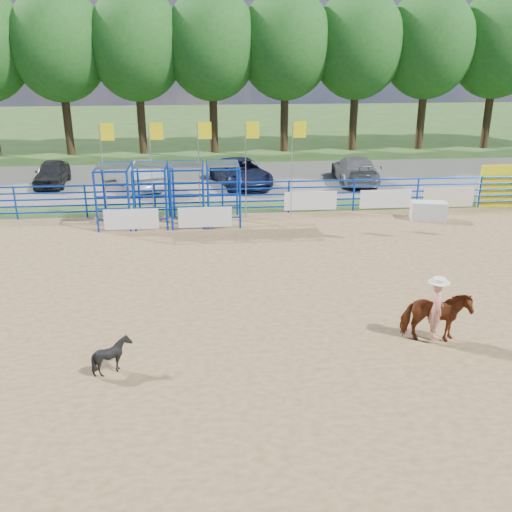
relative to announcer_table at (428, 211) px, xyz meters
name	(u,v)px	position (x,y,z in m)	size (l,w,h in m)	color
ground	(236,311)	(-8.90, -8.29, -0.42)	(120.00, 120.00, 0.00)	#3A5B24
arena_dirt	(236,311)	(-8.90, -8.29, -0.41)	(30.00, 20.00, 0.02)	#9B794D
gravel_strip	(218,180)	(-8.90, 8.71, -0.41)	(40.00, 10.00, 0.01)	slate
announcer_table	(428,211)	(0.00, 0.00, 0.00)	(1.50, 0.70, 0.80)	silver
horse_and_rider	(436,311)	(-3.94, -10.58, 0.46)	(1.77, 1.02, 2.50)	brown
calf	(112,355)	(-11.94, -11.31, 0.04)	(0.70, 0.79, 0.87)	black
car_a	(52,173)	(-17.92, 8.28, 0.25)	(1.56, 3.88, 1.32)	black
car_b	(138,175)	(-13.18, 6.96, 0.36)	(1.62, 4.65, 1.53)	#93979B
car_c	(241,172)	(-7.70, 7.25, 0.30)	(2.37, 5.14, 1.43)	black
car_d	(355,169)	(-1.37, 7.35, 0.32)	(2.05, 5.04, 1.46)	slate
perimeter_fence	(235,287)	(-8.90, -8.29, 0.33)	(30.10, 20.10, 1.50)	#0834BC
chute_assembly	(178,195)	(-10.80, 0.55, 0.84)	(19.32, 2.41, 4.20)	#0834BC
treeline	(212,39)	(-8.90, 17.71, 7.12)	(56.40, 6.40, 11.24)	#3F2B19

